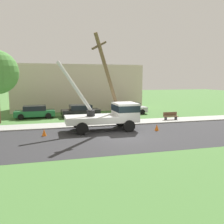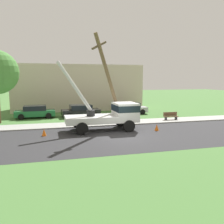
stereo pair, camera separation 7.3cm
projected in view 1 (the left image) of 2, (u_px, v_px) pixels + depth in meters
name	position (u px, v px, depth m)	size (l,w,h in m)	color
ground_plane	(95.00, 114.00, 29.73)	(120.00, 120.00, 0.00)	#477538
road_asphalt	(124.00, 137.00, 18.23)	(80.00, 8.49, 0.01)	#2B2B2D
sidewalk_strip	(107.00, 123.00, 23.49)	(80.00, 2.51, 0.10)	#9E9E99
utility_truck	(111.00, 114.00, 20.51)	(6.79, 3.20, 5.98)	silver
leaning_utility_pole	(110.00, 81.00, 21.20)	(3.60, 2.62, 8.35)	brown
traffic_cone_ahead	(157.00, 127.00, 20.34)	(0.36, 0.36, 0.56)	orange
traffic_cone_behind	(44.00, 132.00, 18.40)	(0.36, 0.36, 0.56)	orange
parked_sedan_green	(35.00, 112.00, 26.85)	(4.45, 2.11, 1.42)	#1E6638
parked_sedan_black	(81.00, 111.00, 27.63)	(4.54, 2.27, 1.42)	black
parked_sedan_silver	(129.00, 108.00, 30.08)	(4.46, 2.12, 1.42)	#B7B7BF
park_bench	(171.00, 116.00, 25.26)	(1.60, 0.45, 0.90)	brown
lowrise_building_backdrop	(78.00, 87.00, 34.63)	(18.00, 6.00, 6.40)	beige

